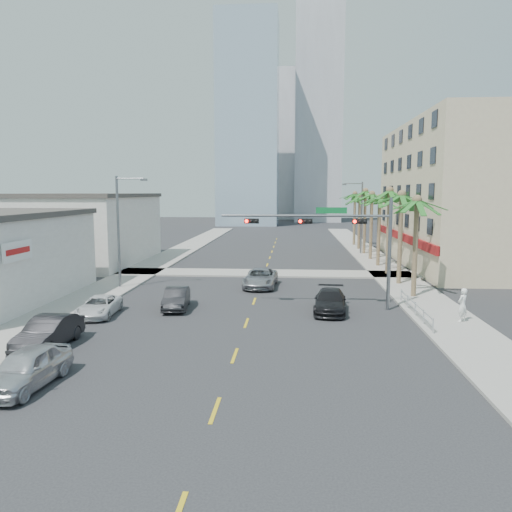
% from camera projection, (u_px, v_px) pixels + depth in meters
% --- Properties ---
extents(ground, '(260.00, 260.00, 0.00)m').
position_uv_depth(ground, '(239.00, 343.00, 25.68)').
color(ground, '#262628').
rests_on(ground, ground).
extents(sidewalk_right, '(4.00, 120.00, 0.15)m').
position_uv_depth(sidewalk_right, '(396.00, 278.00, 44.58)').
color(sidewalk_right, gray).
rests_on(sidewalk_right, ground).
extents(sidewalk_left, '(4.00, 120.00, 0.15)m').
position_uv_depth(sidewalk_left, '(134.00, 275.00, 46.34)').
color(sidewalk_left, gray).
rests_on(sidewalk_left, ground).
extents(sidewalk_cross, '(80.00, 4.00, 0.15)m').
position_uv_depth(sidewalk_cross, '(264.00, 273.00, 47.44)').
color(sidewalk_cross, gray).
rests_on(sidewalk_cross, ground).
extents(building_right, '(15.25, 28.00, 15.00)m').
position_uv_depth(building_right, '(476.00, 194.00, 52.80)').
color(building_right, '#C6B18C').
rests_on(building_right, ground).
extents(building_left_far, '(11.00, 18.00, 7.20)m').
position_uv_depth(building_left_far, '(89.00, 230.00, 54.36)').
color(building_left_far, beige).
rests_on(building_left_far, ground).
extents(tower_far_left, '(14.00, 14.00, 48.00)m').
position_uv_depth(tower_far_left, '(248.00, 123.00, 117.20)').
color(tower_far_left, '#99B2C6').
rests_on(tower_far_left, ground).
extents(tower_far_right, '(12.00, 12.00, 60.00)m').
position_uv_depth(tower_far_right, '(318.00, 106.00, 130.03)').
color(tower_far_right, '#ADADB2').
rests_on(tower_far_right, ground).
extents(tower_far_center, '(16.00, 16.00, 42.00)m').
position_uv_depth(tower_far_center, '(274.00, 147.00, 146.89)').
color(tower_far_center, '#ADADB2').
rests_on(tower_far_center, ground).
extents(traffic_signal_mast, '(11.12, 0.54, 7.20)m').
position_uv_depth(traffic_signal_mast, '(340.00, 233.00, 32.48)').
color(traffic_signal_mast, slate).
rests_on(traffic_signal_mast, ground).
extents(palm_tree_0, '(4.80, 4.80, 7.80)m').
position_uv_depth(palm_tree_0, '(417.00, 201.00, 35.80)').
color(palm_tree_0, brown).
rests_on(palm_tree_0, ground).
extents(palm_tree_1, '(4.80, 4.80, 8.16)m').
position_uv_depth(palm_tree_1, '(402.00, 196.00, 40.90)').
color(palm_tree_1, brown).
rests_on(palm_tree_1, ground).
extents(palm_tree_2, '(4.80, 4.80, 8.52)m').
position_uv_depth(palm_tree_2, '(390.00, 192.00, 46.00)').
color(palm_tree_2, brown).
rests_on(palm_tree_2, ground).
extents(palm_tree_3, '(4.80, 4.80, 7.80)m').
position_uv_depth(palm_tree_3, '(380.00, 199.00, 51.24)').
color(palm_tree_3, brown).
rests_on(palm_tree_3, ground).
extents(palm_tree_4, '(4.80, 4.80, 8.16)m').
position_uv_depth(palm_tree_4, '(372.00, 195.00, 56.34)').
color(palm_tree_4, brown).
rests_on(palm_tree_4, ground).
extents(palm_tree_5, '(4.80, 4.80, 8.52)m').
position_uv_depth(palm_tree_5, '(365.00, 192.00, 61.44)').
color(palm_tree_5, brown).
rests_on(palm_tree_5, ground).
extents(palm_tree_6, '(4.80, 4.80, 7.80)m').
position_uv_depth(palm_tree_6, '(360.00, 197.00, 66.67)').
color(palm_tree_6, brown).
rests_on(palm_tree_6, ground).
extents(palm_tree_7, '(4.80, 4.80, 8.16)m').
position_uv_depth(palm_tree_7, '(355.00, 194.00, 71.77)').
color(palm_tree_7, brown).
rests_on(palm_tree_7, ground).
extents(streetlight_left, '(2.55, 0.25, 9.00)m').
position_uv_depth(streetlight_left, '(121.00, 226.00, 39.70)').
color(streetlight_left, slate).
rests_on(streetlight_left, ground).
extents(streetlight_right, '(2.55, 0.25, 9.00)m').
position_uv_depth(streetlight_right, '(360.00, 214.00, 61.83)').
color(streetlight_right, slate).
rests_on(streetlight_right, ground).
extents(guardrail, '(0.08, 8.08, 1.00)m').
position_uv_depth(guardrail, '(415.00, 307.00, 30.78)').
color(guardrail, silver).
rests_on(guardrail, ground).
extents(car_parked_near, '(2.21, 4.77, 1.58)m').
position_uv_depth(car_parked_near, '(27.00, 368.00, 19.80)').
color(car_parked_near, silver).
rests_on(car_parked_near, ground).
extents(car_parked_mid, '(1.78, 4.78, 1.56)m').
position_uv_depth(car_parked_mid, '(49.00, 333.00, 24.83)').
color(car_parked_mid, black).
rests_on(car_parked_mid, ground).
extents(car_parked_far, '(2.35, 4.54, 1.22)m').
position_uv_depth(car_parked_far, '(99.00, 306.00, 31.30)').
color(car_parked_far, silver).
rests_on(car_parked_far, ground).
extents(car_lane_left, '(1.94, 4.39, 1.40)m').
position_uv_depth(car_lane_left, '(176.00, 298.00, 33.20)').
color(car_lane_left, black).
rests_on(car_lane_left, ground).
extents(car_lane_center, '(2.79, 5.56, 1.51)m').
position_uv_depth(car_lane_center, '(260.00, 278.00, 40.75)').
color(car_lane_center, '#A6A5AA').
rests_on(car_lane_center, ground).
extents(car_lane_right, '(2.46, 5.13, 1.44)m').
position_uv_depth(car_lane_right, '(330.00, 301.00, 32.28)').
color(car_lane_right, black).
rests_on(car_lane_right, ground).
extents(pedestrian, '(0.86, 0.83, 2.00)m').
position_uv_depth(pedestrian, '(462.00, 305.00, 29.28)').
color(pedestrian, white).
rests_on(pedestrian, sidewalk_right).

